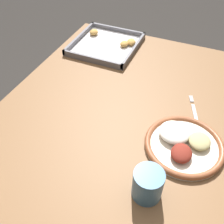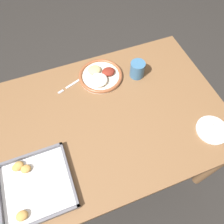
{
  "view_description": "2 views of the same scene",
  "coord_description": "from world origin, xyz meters",
  "px_view_note": "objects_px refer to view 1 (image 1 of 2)",
  "views": [
    {
      "loc": [
        -0.62,
        -0.26,
        1.4
      ],
      "look_at": [
        -0.01,
        0.0,
        0.75
      ],
      "focal_mm": 42.0,
      "sensor_mm": 36.0,
      "label": 1
    },
    {
      "loc": [
        0.19,
        0.54,
        1.71
      ],
      "look_at": [
        -0.01,
        0.0,
        0.75
      ],
      "focal_mm": 35.0,
      "sensor_mm": 36.0,
      "label": 2
    }
  ],
  "objects_px": {
    "dinner_plate": "(183,144)",
    "fork": "(195,115)",
    "drinking_cup": "(148,184)",
    "baking_tray": "(108,44)"
  },
  "relations": [
    {
      "from": "dinner_plate",
      "to": "fork",
      "type": "xyz_separation_m",
      "value": [
        0.16,
        -0.01,
        -0.01
      ]
    },
    {
      "from": "dinner_plate",
      "to": "drinking_cup",
      "type": "bearing_deg",
      "value": 164.01
    },
    {
      "from": "dinner_plate",
      "to": "baking_tray",
      "type": "relative_size",
      "value": 0.81
    },
    {
      "from": "drinking_cup",
      "to": "baking_tray",
      "type": "bearing_deg",
      "value": 31.61
    },
    {
      "from": "fork",
      "to": "drinking_cup",
      "type": "bearing_deg",
      "value": 149.76
    },
    {
      "from": "baking_tray",
      "to": "drinking_cup",
      "type": "relative_size",
      "value": 3.27
    },
    {
      "from": "dinner_plate",
      "to": "fork",
      "type": "distance_m",
      "value": 0.16
    },
    {
      "from": "baking_tray",
      "to": "drinking_cup",
      "type": "bearing_deg",
      "value": -148.39
    },
    {
      "from": "dinner_plate",
      "to": "drinking_cup",
      "type": "distance_m",
      "value": 0.22
    },
    {
      "from": "dinner_plate",
      "to": "fork",
      "type": "height_order",
      "value": "dinner_plate"
    }
  ]
}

